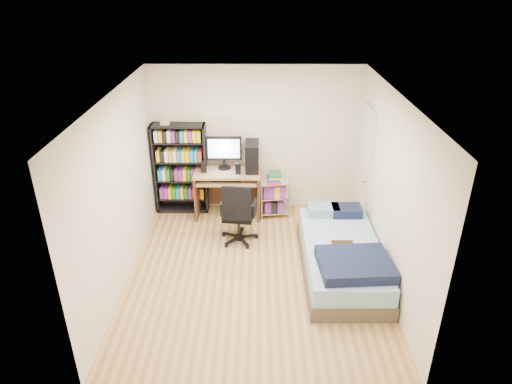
{
  "coord_description": "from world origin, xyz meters",
  "views": [
    {
      "loc": [
        0.04,
        -5.28,
        3.85
      ],
      "look_at": [
        0.02,
        0.4,
        1.06
      ],
      "focal_mm": 32.0,
      "sensor_mm": 36.0,
      "label": 1
    }
  ],
  "objects_px": {
    "media_shelf": "(181,168)",
    "computer_desk": "(234,174)",
    "bed": "(342,256)",
    "office_chair": "(238,223)"
  },
  "relations": [
    {
      "from": "media_shelf",
      "to": "computer_desk",
      "type": "bearing_deg",
      "value": -6.55
    },
    {
      "from": "media_shelf",
      "to": "office_chair",
      "type": "bearing_deg",
      "value": -45.83
    },
    {
      "from": "media_shelf",
      "to": "bed",
      "type": "bearing_deg",
      "value": -36.76
    },
    {
      "from": "computer_desk",
      "to": "bed",
      "type": "height_order",
      "value": "computer_desk"
    },
    {
      "from": "media_shelf",
      "to": "bed",
      "type": "relative_size",
      "value": 0.78
    },
    {
      "from": "media_shelf",
      "to": "bed",
      "type": "xyz_separation_m",
      "value": [
        2.47,
        -1.85,
        -0.54
      ]
    },
    {
      "from": "media_shelf",
      "to": "office_chair",
      "type": "height_order",
      "value": "media_shelf"
    },
    {
      "from": "media_shelf",
      "to": "computer_desk",
      "type": "xyz_separation_m",
      "value": [
        0.91,
        -0.1,
        -0.07
      ]
    },
    {
      "from": "office_chair",
      "to": "media_shelf",
      "type": "bearing_deg",
      "value": 141.38
    },
    {
      "from": "computer_desk",
      "to": "media_shelf",
      "type": "bearing_deg",
      "value": 173.45
    }
  ]
}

